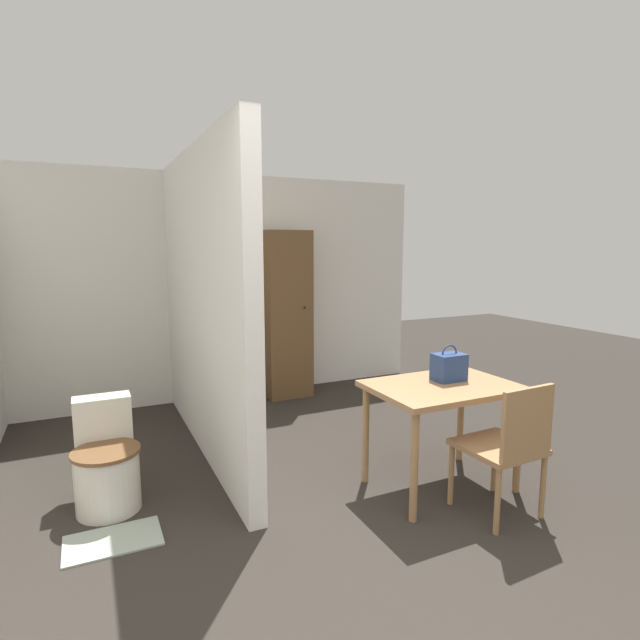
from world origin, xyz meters
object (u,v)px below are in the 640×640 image
wooden_cabinet (285,314)px  dining_table (442,397)px  handbag (449,367)px  toilet (106,465)px  wooden_chair (507,444)px

wooden_cabinet → dining_table: bearing=-86.2°
dining_table → handbag: handbag is taller
dining_table → handbag: 0.23m
toilet → handbag: handbag is taller
toilet → wooden_cabinet: bearing=42.5°
wooden_chair → toilet: wooden_chair is taller
wooden_chair → wooden_cabinet: wooden_cabinet is taller
toilet → handbag: bearing=-16.4°
wooden_chair → wooden_cabinet: 3.12m
wooden_cabinet → wooden_chair: bearing=-84.6°
wooden_chair → handbag: bearing=89.2°
wooden_chair → wooden_cabinet: (-0.29, 3.07, 0.46)m
handbag → wooden_cabinet: size_ratio=0.14×
toilet → handbag: 2.45m
toilet → wooden_cabinet: wooden_cabinet is taller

